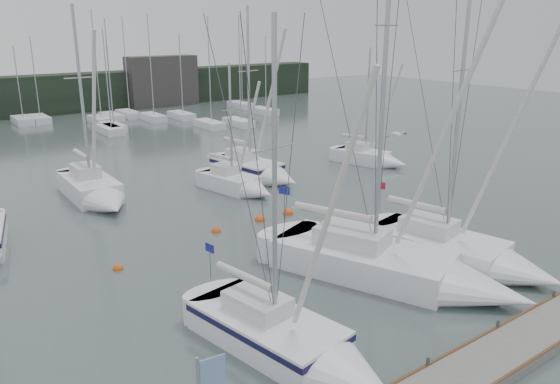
{
  "coord_description": "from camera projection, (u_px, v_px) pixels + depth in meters",
  "views": [
    {
      "loc": [
        -15.19,
        -13.73,
        11.21
      ],
      "look_at": [
        -1.45,
        5.0,
        4.07
      ],
      "focal_mm": 35.0,
      "sensor_mm": 36.0,
      "label": 1
    }
  ],
  "objects": [
    {
      "name": "sailboat_near_right",
      "position": [
        475.0,
        257.0,
        26.02
      ],
      "size": [
        4.92,
        9.81,
        15.69
      ],
      "rotation": [
        0.0,
        0.0,
        0.21
      ],
      "color": "white",
      "rests_on": "ground"
    },
    {
      "name": "mast_forest",
      "position": [
        86.0,
        127.0,
        59.68
      ],
      "size": [
        52.89,
        27.52,
        14.61
      ],
      "color": "white",
      "rests_on": "ground"
    },
    {
      "name": "buoy_a",
      "position": [
        216.0,
        232.0,
        30.86
      ],
      "size": [
        0.57,
        0.57,
        0.57
      ],
      "primitive_type": "sphere",
      "color": "#DE4C13",
      "rests_on": "ground"
    },
    {
      "name": "far_treeline",
      "position": [
        25.0,
        96.0,
        69.52
      ],
      "size": [
        90.0,
        4.0,
        5.0
      ],
      "primitive_type": "cube",
      "color": "black",
      "rests_on": "ground"
    },
    {
      "name": "buoy_b",
      "position": [
        288.0,
        214.0,
        33.8
      ],
      "size": [
        0.66,
        0.66,
        0.66
      ],
      "primitive_type": "sphere",
      "color": "#DE4C13",
      "rests_on": "ground"
    },
    {
      "name": "sailboat_mid_e",
      "position": [
        374.0,
        159.0,
        45.47
      ],
      "size": [
        3.85,
        6.67,
        10.2
      ],
      "rotation": [
        0.0,
        0.0,
        0.27
      ],
      "color": "white",
      "rests_on": "ground"
    },
    {
      "name": "sailboat_near_left",
      "position": [
        300.0,
        347.0,
        18.8
      ],
      "size": [
        4.19,
        9.01,
        12.53
      ],
      "rotation": [
        0.0,
        0.0,
        0.17
      ],
      "color": "white",
      "rests_on": "ground"
    },
    {
      "name": "sailboat_mid_b",
      "position": [
        97.0,
        193.0,
        35.73
      ],
      "size": [
        2.92,
        8.63,
        13.33
      ],
      "rotation": [
        0.0,
        0.0,
        -0.02
      ],
      "color": "white",
      "rests_on": "ground"
    },
    {
      "name": "ground",
      "position": [
        380.0,
        309.0,
        22.46
      ],
      "size": [
        160.0,
        160.0,
        0.0
      ],
      "primitive_type": "plane",
      "color": "#4C5D5A",
      "rests_on": "ground"
    },
    {
      "name": "far_building_right",
      "position": [
        162.0,
        81.0,
        77.86
      ],
      "size": [
        10.0,
        3.0,
        7.0
      ],
      "primitive_type": "cube",
      "color": "#3D3A38",
      "rests_on": "ground"
    },
    {
      "name": "buoy_c",
      "position": [
        118.0,
        269.0,
        26.14
      ],
      "size": [
        0.51,
        0.51,
        0.51
      ],
      "primitive_type": "sphere",
      "color": "#DE4C13",
      "rests_on": "ground"
    },
    {
      "name": "dock",
      "position": [
        488.0,
        363.0,
        18.55
      ],
      "size": [
        24.0,
        2.0,
        0.4
      ],
      "primitive_type": "cube",
      "color": "#63635E",
      "rests_on": "ground"
    },
    {
      "name": "sailboat_near_center",
      "position": [
        416.0,
        272.0,
        24.31
      ],
      "size": [
        7.69,
        12.17,
        19.04
      ],
      "rotation": [
        0.0,
        0.0,
        0.38
      ],
      "color": "white",
      "rests_on": "ground"
    },
    {
      "name": "seagull",
      "position": [
        397.0,
        134.0,
        21.61
      ],
      "size": [
        1.07,
        0.48,
        0.21
      ],
      "rotation": [
        0.0,
        0.0,
        0.04
      ],
      "color": "silver",
      "rests_on": "ground"
    },
    {
      "name": "buoy_d",
      "position": [
        260.0,
        220.0,
        32.66
      ],
      "size": [
        0.64,
        0.64,
        0.64
      ],
      "primitive_type": "sphere",
      "color": "#DE4C13",
      "rests_on": "ground"
    },
    {
      "name": "sailboat_mid_c",
      "position": [
        241.0,
        185.0,
        37.89
      ],
      "size": [
        3.39,
        6.55,
        9.46
      ],
      "rotation": [
        0.0,
        0.0,
        0.2
      ],
      "color": "white",
      "rests_on": "ground"
    },
    {
      "name": "sailboat_mid_d",
      "position": [
        259.0,
        171.0,
        41.07
      ],
      "size": [
        3.98,
        8.42,
        13.37
      ],
      "rotation": [
        0.0,
        0.0,
        0.15
      ],
      "color": "white",
      "rests_on": "ground"
    }
  ]
}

